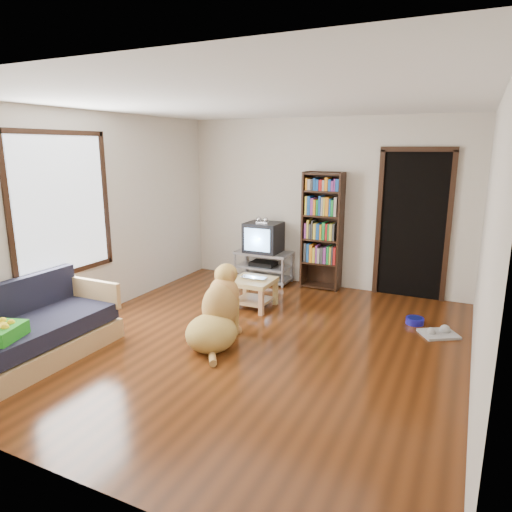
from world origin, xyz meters
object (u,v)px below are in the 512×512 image
at_px(dog, 218,315).
at_px(dog_bowl, 415,321).
at_px(coffee_table, 253,288).
at_px(crt_tv, 264,237).
at_px(tv_stand, 263,265).
at_px(grey_rag, 439,334).
at_px(laptop, 252,279).
at_px(bookshelf, 322,225).
at_px(sofa, 30,336).

bearing_deg(dog, dog_bowl, 38.49).
bearing_deg(coffee_table, crt_tv, 107.88).
bearing_deg(crt_tv, tv_stand, -90.00).
bearing_deg(coffee_table, grey_rag, 1.69).
bearing_deg(laptop, tv_stand, 107.33).
bearing_deg(tv_stand, bookshelf, 5.63).
distance_m(crt_tv, sofa, 3.81).
distance_m(bookshelf, sofa, 4.26).
bearing_deg(dog, grey_rag, 30.00).
height_order(crt_tv, coffee_table, crt_tv).
distance_m(laptop, sofa, 2.77).
height_order(tv_stand, sofa, sofa).
relative_size(laptop, dog, 0.33).
bearing_deg(grey_rag, dog_bowl, 140.19).
height_order(tv_stand, coffee_table, tv_stand).
relative_size(bookshelf, dog, 1.68).
distance_m(tv_stand, dog, 2.48).
height_order(dog_bowl, sofa, sofa).
bearing_deg(grey_rag, sofa, -146.34).
relative_size(grey_rag, coffee_table, 0.73).
bearing_deg(crt_tv, laptop, -72.52).
bearing_deg(coffee_table, tv_stand, 108.19).
xyz_separation_m(crt_tv, sofa, (-0.97, -3.65, -0.48)).
bearing_deg(sofa, dog, 38.53).
relative_size(grey_rag, dog, 0.37).
bearing_deg(bookshelf, crt_tv, -175.68).
xyz_separation_m(dog_bowl, dog, (-1.94, -1.55, 0.29)).
height_order(grey_rag, sofa, sofa).
bearing_deg(grey_rag, coffee_table, -178.31).
bearing_deg(sofa, bookshelf, 62.68).
distance_m(laptop, tv_stand, 1.29).
relative_size(bookshelf, coffee_table, 3.27).
relative_size(coffee_table, dog, 0.51).
height_order(tv_stand, bookshelf, bookshelf).
bearing_deg(sofa, grey_rag, 33.66).
distance_m(crt_tv, bookshelf, 0.99).
distance_m(tv_stand, crt_tv, 0.47).
distance_m(sofa, dog, 1.95).
distance_m(crt_tv, coffee_table, 1.36).
distance_m(bookshelf, coffee_table, 1.58).
xyz_separation_m(sofa, dog, (1.52, 1.21, 0.07)).
relative_size(laptop, grey_rag, 0.89).
bearing_deg(sofa, tv_stand, 74.98).
relative_size(grey_rag, bookshelf, 0.22).
distance_m(tv_stand, bookshelf, 1.20).
distance_m(grey_rag, sofa, 4.53).
relative_size(laptop, coffee_table, 0.65).
height_order(grey_rag, crt_tv, crt_tv).
bearing_deg(crt_tv, dog, -77.35).
height_order(tv_stand, dog, dog).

